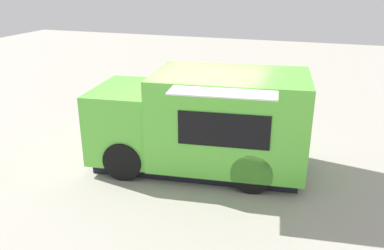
% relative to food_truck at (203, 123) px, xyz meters
% --- Properties ---
extents(ground_plane, '(40.00, 40.00, 0.00)m').
position_rel_food_truck_xyz_m(ground_plane, '(-0.14, 0.04, -1.08)').
color(ground_plane, '#A8A296').
extents(food_truck, '(3.04, 4.97, 2.25)m').
position_rel_food_truck_xyz_m(food_truck, '(0.00, 0.00, 0.00)').
color(food_truck, '#63CF41').
rests_on(food_truck, ground_plane).
extents(planter_flowering_near, '(0.51, 0.51, 0.77)m').
position_rel_food_truck_xyz_m(planter_flowering_near, '(-3.86, -2.61, -0.69)').
color(planter_flowering_near, '#4B4C45').
rests_on(planter_flowering_near, ground_plane).
extents(plaza_bench, '(1.56, 0.78, 0.49)m').
position_rel_food_truck_xyz_m(plaza_bench, '(-4.50, -0.33, -0.71)').
color(plaza_bench, brown).
rests_on(plaza_bench, ground_plane).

